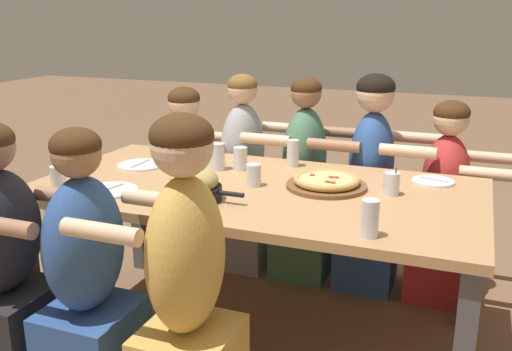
# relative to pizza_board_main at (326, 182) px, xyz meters

# --- Properties ---
(ground_plane) EXTENTS (18.00, 18.00, 0.00)m
(ground_plane) POSITION_rel_pizza_board_main_xyz_m (-0.30, -0.09, -0.78)
(ground_plane) COLOR brown
(ground_plane) RESTS_ON ground
(dining_table) EXTENTS (1.99, 1.03, 0.76)m
(dining_table) POSITION_rel_pizza_board_main_xyz_m (-0.30, -0.09, -0.10)
(dining_table) COLOR tan
(dining_table) RESTS_ON ground
(pizza_board_main) EXTENTS (0.36, 0.36, 0.05)m
(pizza_board_main) POSITION_rel_pizza_board_main_xyz_m (0.00, 0.00, 0.00)
(pizza_board_main) COLOR brown
(pizza_board_main) RESTS_ON dining_table
(skillet_bowl) EXTENTS (0.34, 0.23, 0.14)m
(skillet_bowl) POSITION_rel_pizza_board_main_xyz_m (-0.47, -0.36, 0.04)
(skillet_bowl) COLOR black
(skillet_bowl) RESTS_ON dining_table
(empty_plate_a) EXTENTS (0.24, 0.24, 0.02)m
(empty_plate_a) POSITION_rel_pizza_board_main_xyz_m (-0.87, -0.40, -0.02)
(empty_plate_a) COLOR white
(empty_plate_a) RESTS_ON dining_table
(empty_plate_b) EXTENTS (0.19, 0.19, 0.02)m
(empty_plate_b) POSITION_rel_pizza_board_main_xyz_m (0.44, 0.26, -0.02)
(empty_plate_b) COLOR white
(empty_plate_b) RESTS_ON dining_table
(empty_plate_c) EXTENTS (0.23, 0.23, 0.02)m
(empty_plate_c) POSITION_rel_pizza_board_main_xyz_m (-0.98, 0.01, -0.02)
(empty_plate_c) COLOR white
(empty_plate_c) RESTS_ON dining_table
(cocktail_glass_blue) EXTENTS (0.07, 0.07, 0.12)m
(cocktail_glass_blue) POSITION_rel_pizza_board_main_xyz_m (0.28, 0.00, 0.02)
(cocktail_glass_blue) COLOR silver
(cocktail_glass_blue) RESTS_ON dining_table
(drinking_glass_a) EXTENTS (0.06, 0.06, 0.10)m
(drinking_glass_a) POSITION_rel_pizza_board_main_xyz_m (-0.71, 0.04, 0.02)
(drinking_glass_a) COLOR silver
(drinking_glass_a) RESTS_ON dining_table
(drinking_glass_b) EXTENTS (0.06, 0.06, 0.14)m
(drinking_glass_b) POSITION_rel_pizza_board_main_xyz_m (0.29, -0.51, 0.04)
(drinking_glass_b) COLOR silver
(drinking_glass_b) RESTS_ON dining_table
(drinking_glass_c) EXTENTS (0.07, 0.07, 0.13)m
(drinking_glass_c) POSITION_rel_pizza_board_main_xyz_m (-0.58, 0.10, 0.03)
(drinking_glass_c) COLOR silver
(drinking_glass_c) RESTS_ON dining_table
(drinking_glass_d) EXTENTS (0.06, 0.06, 0.14)m
(drinking_glass_d) POSITION_rel_pizza_board_main_xyz_m (-0.25, 0.30, 0.04)
(drinking_glass_d) COLOR silver
(drinking_glass_d) RESTS_ON dining_table
(drinking_glass_e) EXTENTS (0.07, 0.07, 0.10)m
(drinking_glass_e) POSITION_rel_pizza_board_main_xyz_m (-0.31, -0.09, 0.02)
(drinking_glass_e) COLOR silver
(drinking_glass_e) RESTS_ON dining_table
(drinking_glass_f) EXTENTS (0.07, 0.07, 0.11)m
(drinking_glass_f) POSITION_rel_pizza_board_main_xyz_m (-1.08, -0.48, 0.03)
(drinking_glass_f) COLOR silver
(drinking_glass_f) RESTS_ON dining_table
(drinking_glass_g) EXTENTS (0.07, 0.07, 0.12)m
(drinking_glass_g) POSITION_rel_pizza_board_main_xyz_m (-0.47, 0.13, 0.03)
(drinking_glass_g) COLOR silver
(drinking_glass_g) RESTS_ON dining_table
(diner_far_midright) EXTENTS (0.51, 0.40, 1.20)m
(diner_far_midright) POSITION_rel_pizza_board_main_xyz_m (0.09, 0.64, -0.22)
(diner_far_midright) COLOR #2D5193
(diner_far_midright) RESTS_ON ground
(diner_far_left) EXTENTS (0.51, 0.40, 1.08)m
(diner_far_left) POSITION_rel_pizza_board_main_xyz_m (-1.05, 0.64, -0.29)
(diner_far_left) COLOR gold
(diner_far_left) RESTS_ON ground
(diner_far_center) EXTENTS (0.51, 0.40, 1.17)m
(diner_far_center) POSITION_rel_pizza_board_main_xyz_m (-0.29, 0.64, -0.25)
(diner_far_center) COLOR #477556
(diner_far_center) RESTS_ON ground
(diner_near_left) EXTENTS (0.51, 0.40, 1.13)m
(diner_near_left) POSITION_rel_pizza_board_main_xyz_m (-1.08, -0.83, -0.27)
(diner_near_left) COLOR #232328
(diner_near_left) RESTS_ON ground
(diner_far_right) EXTENTS (0.51, 0.40, 1.09)m
(diner_far_right) POSITION_rel_pizza_board_main_xyz_m (0.48, 0.64, -0.29)
(diner_far_right) COLOR #B22D2D
(diner_far_right) RESTS_ON ground
(diner_near_midleft) EXTENTS (0.51, 0.40, 1.14)m
(diner_near_midleft) POSITION_rel_pizza_board_main_xyz_m (-0.69, -0.83, -0.27)
(diner_near_midleft) COLOR #2D5193
(diner_near_midleft) RESTS_ON ground
(diner_near_center) EXTENTS (0.51, 0.40, 1.21)m
(diner_near_center) POSITION_rel_pizza_board_main_xyz_m (-0.27, -0.83, -0.22)
(diner_near_center) COLOR gold
(diner_near_center) RESTS_ON ground
(diner_far_midleft) EXTENTS (0.51, 0.40, 1.17)m
(diner_far_midleft) POSITION_rel_pizza_board_main_xyz_m (-0.67, 0.64, -0.25)
(diner_far_midleft) COLOR #99999E
(diner_far_midleft) RESTS_ON ground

